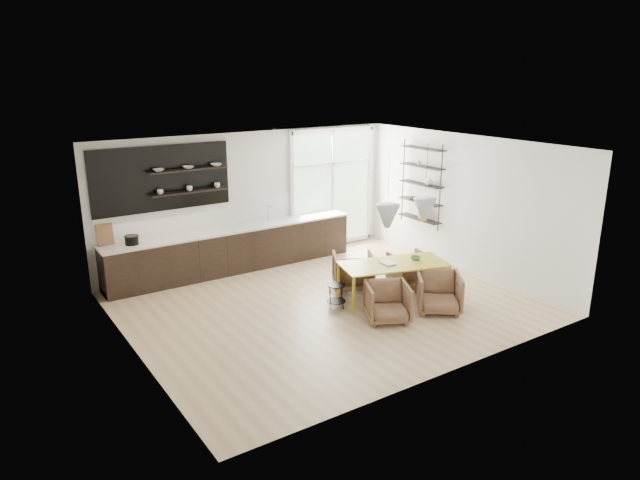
# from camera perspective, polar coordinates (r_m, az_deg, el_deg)

# --- Properties ---
(room) EXTENTS (7.02, 6.01, 2.91)m
(room) POSITION_cam_1_polar(r_m,az_deg,el_deg) (11.30, 0.06, 2.87)
(room) COLOR #CDAF86
(room) RESTS_ON ground
(kitchen_run) EXTENTS (5.54, 0.69, 2.75)m
(kitchen_run) POSITION_cam_1_polar(r_m,az_deg,el_deg) (12.28, -9.06, -0.40)
(kitchen_run) COLOR black
(kitchen_run) RESTS_ON ground
(right_shelving) EXTENTS (0.26, 1.22, 1.90)m
(right_shelving) POSITION_cam_1_polar(r_m,az_deg,el_deg) (13.03, 10.13, 5.31)
(right_shelving) COLOR black
(right_shelving) RESTS_ON ground
(dining_table) EXTENTS (2.14, 1.40, 0.72)m
(dining_table) POSITION_cam_1_polar(r_m,az_deg,el_deg) (10.65, 7.38, -2.57)
(dining_table) COLOR gold
(dining_table) RESTS_ON ground
(armchair_back_left) EXTENTS (1.06, 1.07, 0.72)m
(armchair_back_left) POSITION_cam_1_polar(r_m,az_deg,el_deg) (11.22, 3.33, -3.13)
(armchair_back_left) COLOR brown
(armchair_back_left) RESTS_ON ground
(armchair_back_right) EXTENTS (0.84, 0.86, 0.66)m
(armchair_back_right) POSITION_cam_1_polar(r_m,az_deg,el_deg) (11.56, 8.90, -2.88)
(armchair_back_right) COLOR brown
(armchair_back_right) RESTS_ON ground
(armchair_front_left) EXTENTS (0.97, 0.98, 0.67)m
(armchair_front_left) POSITION_cam_1_polar(r_m,az_deg,el_deg) (9.88, 6.76, -6.20)
(armchair_front_left) COLOR brown
(armchair_front_left) RESTS_ON ground
(armchair_front_right) EXTENTS (1.07, 1.07, 0.71)m
(armchair_front_right) POSITION_cam_1_polar(r_m,az_deg,el_deg) (10.39, 11.77, -5.16)
(armchair_front_right) COLOR brown
(armchair_front_right) RESTS_ON ground
(wire_stool) EXTENTS (0.35, 0.35, 0.44)m
(wire_stool) POSITION_cam_1_polar(r_m,az_deg,el_deg) (10.36, 1.63, -5.30)
(wire_stool) COLOR black
(wire_stool) RESTS_ON ground
(table_book) EXTENTS (0.22, 0.29, 0.03)m
(table_book) POSITION_cam_1_polar(r_m,az_deg,el_deg) (10.53, 6.35, -2.40)
(table_book) COLOR white
(table_book) RESTS_ON dining_table
(table_bowl) EXTENTS (0.22, 0.22, 0.06)m
(table_bowl) POSITION_cam_1_polar(r_m,az_deg,el_deg) (10.90, 9.54, -1.79)
(table_bowl) COLOR #45724B
(table_bowl) RESTS_ON dining_table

